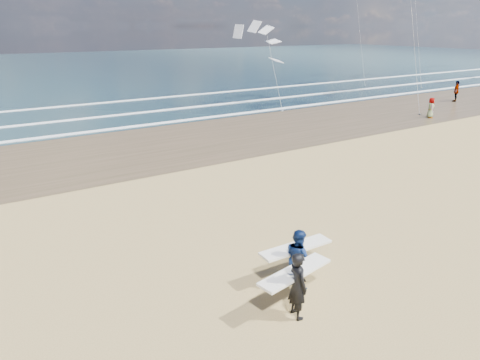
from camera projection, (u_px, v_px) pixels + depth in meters
wet_sand_strip at (350, 114)px, 34.85m from camera, size 220.00×12.00×0.01m
ocean at (131, 66)px, 77.80m from camera, size 220.00×100.00×0.02m
foam_breakers at (276, 97)px, 42.87m from camera, size 220.00×11.70×0.05m
surfer_near at (297, 283)px, 10.34m from camera, size 2.26×1.14×1.74m
surfer_far at (298, 257)px, 11.63m from camera, size 2.21×1.07×1.66m
beachgoer_0 at (431, 108)px, 33.19m from camera, size 0.88×0.89×1.55m
beachgoer_1 at (456, 91)px, 40.28m from camera, size 1.23×0.95×1.94m
kite_0 at (411, 8)px, 34.12m from camera, size 6.80×4.85×14.11m
kite_1 at (272, 57)px, 36.97m from camera, size 5.71×4.73×7.56m
kite_2 at (416, 17)px, 49.22m from camera, size 5.70×4.73×14.18m
kite_5 at (359, 28)px, 51.42m from camera, size 4.48×4.59×12.87m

